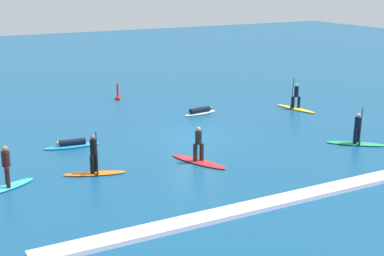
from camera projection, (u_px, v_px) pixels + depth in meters
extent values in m
plane|color=navy|center=(192.00, 137.00, 31.13)|extent=(120.00, 120.00, 0.00)
ellipsoid|color=#1E8CD1|center=(72.00, 146.00, 29.28)|extent=(2.99, 1.08, 0.10)
cylinder|color=black|center=(72.00, 142.00, 29.25)|extent=(1.38, 0.47, 0.31)
sphere|color=#A37556|center=(57.00, 143.00, 28.95)|extent=(0.24, 0.24, 0.21)
ellipsoid|color=yellow|center=(296.00, 109.00, 37.46)|extent=(1.19, 3.30, 0.10)
cylinder|color=black|center=(299.00, 102.00, 37.37)|extent=(0.21, 0.21, 0.77)
cylinder|color=black|center=(293.00, 102.00, 37.32)|extent=(0.21, 0.21, 0.77)
cylinder|color=black|center=(296.00, 92.00, 37.16)|extent=(0.33, 0.33, 0.68)
sphere|color=tan|center=(297.00, 85.00, 37.04)|extent=(0.24, 0.24, 0.21)
cylinder|color=black|center=(292.00, 93.00, 37.14)|extent=(0.28, 0.09, 2.02)
cube|color=black|center=(292.00, 107.00, 37.39)|extent=(0.21, 0.10, 0.32)
ellipsoid|color=red|center=(198.00, 161.00, 26.83)|extent=(1.85, 3.29, 0.11)
cylinder|color=black|center=(202.00, 152.00, 26.75)|extent=(0.27, 0.27, 0.83)
cylinder|color=black|center=(195.00, 153.00, 26.65)|extent=(0.27, 0.27, 0.83)
cylinder|color=black|center=(199.00, 138.00, 26.51)|extent=(0.42, 0.42, 0.63)
sphere|color=tan|center=(199.00, 129.00, 26.40)|extent=(0.28, 0.28, 0.21)
ellipsoid|color=white|center=(200.00, 113.00, 36.31)|extent=(2.48, 1.00, 0.08)
cylinder|color=black|center=(200.00, 110.00, 36.22)|extent=(1.54, 0.54, 0.34)
sphere|color=brown|center=(210.00, 108.00, 36.72)|extent=(0.28, 0.28, 0.25)
ellipsoid|color=orange|center=(95.00, 173.00, 25.25)|extent=(2.86, 1.52, 0.09)
cylinder|color=black|center=(92.00, 165.00, 24.98)|extent=(0.24, 0.24, 0.85)
cylinder|color=black|center=(96.00, 162.00, 25.27)|extent=(0.24, 0.24, 0.85)
cylinder|color=black|center=(93.00, 147.00, 24.92)|extent=(0.37, 0.37, 0.69)
sphere|color=brown|center=(93.00, 137.00, 24.80)|extent=(0.27, 0.27, 0.21)
cylinder|color=black|center=(97.00, 153.00, 24.76)|extent=(0.16, 0.35, 2.00)
cube|color=black|center=(98.00, 173.00, 25.01)|extent=(0.12, 0.21, 0.32)
ellipsoid|color=#23B266|center=(356.00, 144.00, 29.71)|extent=(2.80, 2.58, 0.09)
cylinder|color=black|center=(355.00, 136.00, 29.46)|extent=(0.26, 0.26, 0.80)
cylinder|color=black|center=(358.00, 135.00, 29.72)|extent=(0.26, 0.26, 0.80)
cylinder|color=black|center=(358.00, 123.00, 29.41)|extent=(0.47, 0.47, 0.59)
sphere|color=tan|center=(358.00, 115.00, 29.30)|extent=(0.32, 0.32, 0.23)
cylinder|color=black|center=(361.00, 126.00, 29.14)|extent=(0.29, 0.33, 2.02)
cube|color=black|center=(359.00, 143.00, 29.40)|extent=(0.18, 0.19, 0.32)
ellipsoid|color=#33C6CC|center=(8.00, 187.00, 23.64)|extent=(2.59, 1.74, 0.10)
cylinder|color=#381414|center=(7.00, 174.00, 23.71)|extent=(0.23, 0.23, 0.87)
cylinder|color=#381414|center=(8.00, 178.00, 23.32)|extent=(0.23, 0.23, 0.87)
cylinder|color=#381414|center=(6.00, 159.00, 23.31)|extent=(0.46, 0.46, 0.64)
sphere|color=#A37556|center=(5.00, 149.00, 23.19)|extent=(0.34, 0.34, 0.25)
sphere|color=red|center=(118.00, 99.00, 40.27)|extent=(0.39, 0.39, 0.39)
cylinder|color=red|center=(118.00, 92.00, 40.14)|extent=(0.14, 0.14, 1.16)
cube|color=white|center=(309.00, 194.00, 22.73)|extent=(22.54, 0.90, 0.18)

